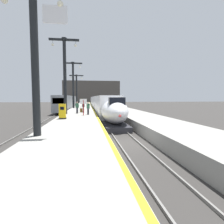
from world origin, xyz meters
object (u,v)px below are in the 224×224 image
Objects in this scene: rolling_suitcase at (81,110)px; station_column_far at (73,81)px; station_column_distant at (77,87)px; regional_train_adjacent at (69,102)px; passenger_near_edge at (83,106)px; passenger_far_waiting at (77,107)px; highspeed_train_main at (99,103)px; station_column_near at (35,45)px; ticket_machine_yellow at (62,112)px; passenger_mid_platform at (88,107)px; departure_info_board at (83,104)px; station_column_mid at (65,69)px.

station_column_far is at bearing 99.75° from rolling_suitcase.
regional_train_adjacent is at bearing -161.20° from station_column_distant.
passenger_far_waiting is (-0.85, -1.79, 0.00)m from passenger_near_edge.
station_column_far is at bearing -151.73° from highspeed_train_main.
station_column_near is 8.76× the size of rolling_suitcase.
passenger_near_edge reaches higher than ticket_machine_yellow.
ticket_machine_yellow is at bearing -100.87° from rolling_suitcase.
station_column_near is 0.97× the size of station_column_distant.
station_column_distant is 5.25× the size of passenger_far_waiting.
station_column_distant is at bearing 96.15° from passenger_mid_platform.
regional_train_adjacent is at bearing 100.79° from passenger_near_edge.
passenger_mid_platform is 4.43m from rolling_suitcase.
station_column_near is 14.12m from passenger_mid_platform.
station_column_near is at bearing -95.55° from passenger_far_waiting.
regional_train_adjacent is 29.27m from departure_info_board.
station_column_far is 13.43m from passenger_near_edge.
station_column_near is (2.26, -41.05, 4.23)m from regional_train_adjacent.
highspeed_train_main is 11.96m from station_column_distant.
passenger_far_waiting is at bearing -104.24° from highspeed_train_main.
passenger_near_edge is 1.98m from passenger_far_waiting.
station_column_distant is at bearing 122.10° from highspeed_train_main.
station_column_far is at bearing 96.23° from passenger_far_waiting.
regional_train_adjacent reaches higher than highspeed_train_main.
rolling_suitcase is (2.04, -24.46, -5.05)m from station_column_distant.
station_column_distant is 5.25× the size of passenger_near_edge.
passenger_mid_platform is at bearing 56.90° from departure_info_board.
passenger_near_edge is 1.06× the size of ticket_machine_yellow.
highspeed_train_main is at bearing 80.41° from departure_info_board.
ticket_machine_yellow is (-1.69, -8.81, 0.44)m from rolling_suitcase.
ticket_machine_yellow is (0.35, -33.27, -4.62)m from station_column_distant.
rolling_suitcase is at bearing -80.25° from station_column_far.
passenger_far_waiting is (-1.56, 2.09, 0.00)m from passenger_mid_platform.
station_column_near is 9.68m from ticket_machine_yellow.
station_column_near reaches higher than passenger_mid_platform.
station_column_distant is 25.06m from rolling_suitcase.
passenger_near_edge is (2.39, 2.65, -5.13)m from station_column_mid.
ticket_machine_yellow is (2.55, -32.52, -0.34)m from regional_train_adjacent.
highspeed_train_main is at bearing 77.17° from passenger_near_edge.
passenger_near_edge is at bearing 91.14° from departure_info_board.
ticket_machine_yellow reaches higher than rolling_suitcase.
regional_train_adjacent is (-8.10, 8.66, 0.17)m from highspeed_train_main.
passenger_far_waiting is 1.72× the size of rolling_suitcase.
regional_train_adjacent is at bearing 133.09° from highspeed_train_main.
highspeed_train_main is 11.86m from regional_train_adjacent.
ticket_machine_yellow is at bearing 88.05° from station_column_near.
station_column_far reaches higher than station_column_distant.
passenger_near_edge is at bearing 47.95° from station_column_mid.
station_column_near is at bearing -91.95° from ticket_machine_yellow.
regional_train_adjacent is 24.10m from rolling_suitcase.
station_column_distant is 5.54× the size of ticket_machine_yellow.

